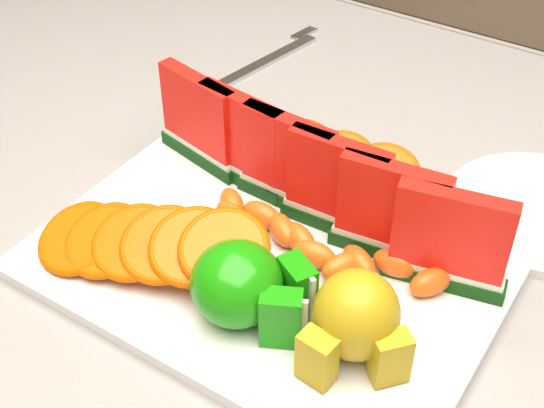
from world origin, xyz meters
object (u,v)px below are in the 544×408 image
(apple_cluster, at_px, (246,287))
(side_plate, at_px, (539,211))
(platter, at_px, (274,257))
(pear_cluster, at_px, (356,320))
(fork, at_px, (272,58))

(apple_cluster, height_order, side_plate, apple_cluster)
(platter, bearing_deg, pear_cluster, -28.68)
(apple_cluster, bearing_deg, pear_cluster, 7.66)
(platter, bearing_deg, apple_cluster, -73.89)
(apple_cluster, bearing_deg, side_plate, 59.38)
(platter, relative_size, fork, 2.05)
(platter, relative_size, side_plate, 2.01)
(side_plate, distance_m, fork, 0.40)
(apple_cluster, distance_m, side_plate, 0.31)
(side_plate, bearing_deg, fork, 163.38)
(apple_cluster, xyz_separation_m, pear_cluster, (0.09, 0.01, 0.01))
(apple_cluster, xyz_separation_m, fork, (-0.22, 0.38, -0.04))
(pear_cluster, bearing_deg, platter, 151.32)
(pear_cluster, relative_size, fork, 0.47)
(platter, xyz_separation_m, side_plate, (0.18, 0.19, -0.00))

